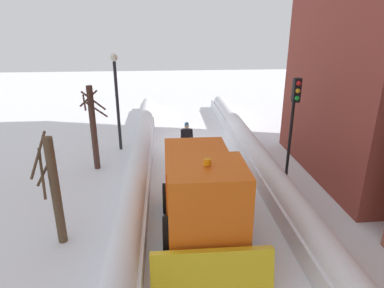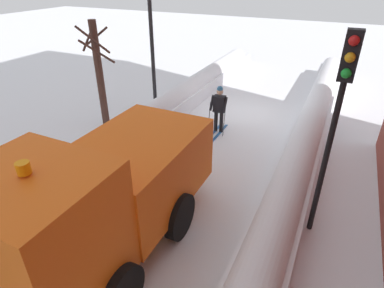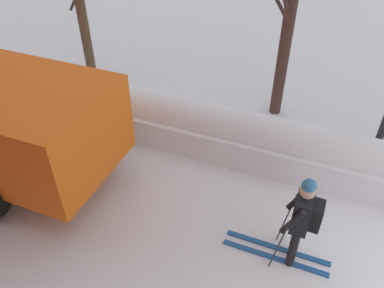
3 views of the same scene
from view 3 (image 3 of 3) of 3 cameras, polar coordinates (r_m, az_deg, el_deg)
The scene contains 4 objects.
snowbank_right at distance 11.47m, azimuth -25.05°, elevation 8.22°, with size 1.10×36.00×1.10m.
skier at distance 6.25m, azimuth 15.80°, elevation -10.58°, with size 0.62×1.80×1.81m.
bare_tree_near at distance 9.39m, azimuth 13.71°, elevation 15.40°, with size 1.21×1.29×3.95m.
bare_tree_mid at distance 11.72m, azimuth -15.92°, elevation 18.26°, with size 0.64×1.14×3.53m.
Camera 3 is at (-3.84, 2.12, 5.56)m, focal length 36.13 mm.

